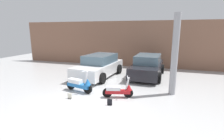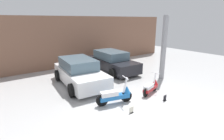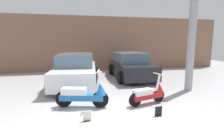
{
  "view_description": "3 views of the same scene",
  "coord_description": "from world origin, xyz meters",
  "px_view_note": "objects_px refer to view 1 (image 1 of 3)",
  "views": [
    {
      "loc": [
        3.2,
        -6.12,
        2.94
      ],
      "look_at": [
        0.38,
        2.74,
        0.84
      ],
      "focal_mm": 28.0,
      "sensor_mm": 36.0,
      "label": 1
    },
    {
      "loc": [
        -4.94,
        -4.19,
        3.46
      ],
      "look_at": [
        0.12,
        2.69,
        0.98
      ],
      "focal_mm": 28.0,
      "sensor_mm": 36.0,
      "label": 2
    },
    {
      "loc": [
        -1.04,
        -3.96,
        1.95
      ],
      "look_at": [
        0.33,
        2.33,
        0.93
      ],
      "focal_mm": 28.0,
      "sensor_mm": 36.0,
      "label": 3
    }
  ],
  "objects_px": {
    "scooter_front_right": "(119,90)",
    "placard_near_left_scooter": "(70,96)",
    "car_rear_center": "(147,66)",
    "placard_near_right_scooter": "(110,102)",
    "car_rear_left": "(99,66)",
    "support_column_side": "(175,55)",
    "scooter_front_left": "(80,84)"
  },
  "relations": [
    {
      "from": "placard_near_right_scooter",
      "to": "car_rear_left",
      "type": "bearing_deg",
      "value": 117.0
    },
    {
      "from": "scooter_front_right",
      "to": "support_column_side",
      "type": "bearing_deg",
      "value": 11.38
    },
    {
      "from": "car_rear_left",
      "to": "support_column_side",
      "type": "distance_m",
      "value": 5.06
    },
    {
      "from": "car_rear_left",
      "to": "support_column_side",
      "type": "xyz_separation_m",
      "value": [
        4.49,
        -2.0,
        1.17
      ]
    },
    {
      "from": "car_rear_left",
      "to": "car_rear_center",
      "type": "relative_size",
      "value": 1.05
    },
    {
      "from": "car_rear_left",
      "to": "scooter_front_right",
      "type": "bearing_deg",
      "value": 40.85
    },
    {
      "from": "car_rear_center",
      "to": "placard_near_left_scooter",
      "type": "xyz_separation_m",
      "value": [
        -2.78,
        -5.01,
        -0.55
      ]
    },
    {
      "from": "placard_near_left_scooter",
      "to": "placard_near_right_scooter",
      "type": "xyz_separation_m",
      "value": [
        1.89,
        -0.11,
        0.0
      ]
    },
    {
      "from": "support_column_side",
      "to": "scooter_front_left",
      "type": "bearing_deg",
      "value": -166.64
    },
    {
      "from": "placard_near_right_scooter",
      "to": "scooter_front_left",
      "type": "bearing_deg",
      "value": 150.46
    },
    {
      "from": "car_rear_left",
      "to": "placard_near_right_scooter",
      "type": "bearing_deg",
      "value": 32.76
    },
    {
      "from": "placard_near_right_scooter",
      "to": "support_column_side",
      "type": "distance_m",
      "value": 3.63
    },
    {
      "from": "support_column_side",
      "to": "car_rear_left",
      "type": "bearing_deg",
      "value": 155.97
    },
    {
      "from": "scooter_front_right",
      "to": "support_column_side",
      "type": "height_order",
      "value": "support_column_side"
    },
    {
      "from": "scooter_front_left",
      "to": "placard_near_right_scooter",
      "type": "relative_size",
      "value": 6.1
    },
    {
      "from": "scooter_front_left",
      "to": "car_rear_left",
      "type": "height_order",
      "value": "car_rear_left"
    },
    {
      "from": "placard_near_left_scooter",
      "to": "support_column_side",
      "type": "bearing_deg",
      "value": 24.85
    },
    {
      "from": "car_rear_left",
      "to": "placard_near_right_scooter",
      "type": "xyz_separation_m",
      "value": [
        2.09,
        -4.1,
        -0.57
      ]
    },
    {
      "from": "scooter_front_right",
      "to": "car_rear_center",
      "type": "distance_m",
      "value": 4.27
    },
    {
      "from": "placard_near_left_scooter",
      "to": "support_column_side",
      "type": "distance_m",
      "value": 5.04
    },
    {
      "from": "scooter_front_left",
      "to": "scooter_front_right",
      "type": "xyz_separation_m",
      "value": [
        2.04,
        -0.15,
        -0.06
      ]
    },
    {
      "from": "scooter_front_right",
      "to": "placard_near_left_scooter",
      "type": "distance_m",
      "value": 2.2
    },
    {
      "from": "car_rear_center",
      "to": "placard_near_right_scooter",
      "type": "distance_m",
      "value": 5.22
    },
    {
      "from": "scooter_front_left",
      "to": "placard_near_right_scooter",
      "type": "distance_m",
      "value": 2.2
    },
    {
      "from": "support_column_side",
      "to": "car_rear_center",
      "type": "bearing_deg",
      "value": 116.62
    },
    {
      "from": "scooter_front_right",
      "to": "placard_near_right_scooter",
      "type": "bearing_deg",
      "value": -114.49
    },
    {
      "from": "scooter_front_right",
      "to": "car_rear_center",
      "type": "bearing_deg",
      "value": 63.89
    },
    {
      "from": "scooter_front_right",
      "to": "support_column_side",
      "type": "distance_m",
      "value": 2.96
    },
    {
      "from": "scooter_front_right",
      "to": "placard_near_left_scooter",
      "type": "bearing_deg",
      "value": -173.93
    },
    {
      "from": "car_rear_left",
      "to": "support_column_side",
      "type": "height_order",
      "value": "support_column_side"
    },
    {
      "from": "car_rear_center",
      "to": "placard_near_left_scooter",
      "type": "height_order",
      "value": "car_rear_center"
    },
    {
      "from": "scooter_front_left",
      "to": "car_rear_center",
      "type": "bearing_deg",
      "value": 69.78
    }
  ]
}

